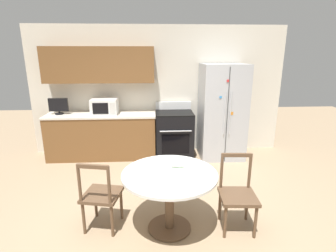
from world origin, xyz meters
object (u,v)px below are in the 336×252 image
dining_chair_left (101,195)px  countertop_tv (58,106)px  microwave (105,106)px  refrigerator (222,112)px  oven_range (174,134)px  candle_glass (167,171)px  dining_chair_right (237,195)px

dining_chair_left → countertop_tv: bearing=128.9°
microwave → countertop_tv: bearing=178.0°
microwave → dining_chair_left: 2.39m
refrigerator → oven_range: refrigerator is taller
microwave → candle_glass: size_ratio=5.36×
microwave → dining_chair_right: bearing=-50.8°
dining_chair_left → candle_glass: (0.78, -0.09, 0.34)m
countertop_tv → dining_chair_left: countertop_tv is taller
countertop_tv → microwave: bearing=-2.0°
refrigerator → countertop_tv: (-3.21, 0.11, 0.14)m
oven_range → dining_chair_right: size_ratio=1.20×
microwave → candle_glass: microwave is taller
countertop_tv → dining_chair_right: countertop_tv is taller
refrigerator → candle_glass: size_ratio=19.88×
countertop_tv → dining_chair_left: 2.69m
refrigerator → countertop_tv: refrigerator is taller
oven_range → dining_chair_left: bearing=-114.9°
refrigerator → microwave: size_ratio=3.71×
microwave → dining_chair_right: size_ratio=0.56×
oven_range → dining_chair_right: oven_range is taller
refrigerator → dining_chair_right: (-0.38, -2.30, -0.50)m
oven_range → candle_glass: 2.40m
refrigerator → candle_glass: (-1.22, -2.30, -0.16)m
dining_chair_left → candle_glass: dining_chair_left is taller
refrigerator → microwave: bearing=178.1°
oven_range → dining_chair_left: 2.51m
refrigerator → dining_chair_left: 3.03m
candle_glass → countertop_tv: bearing=129.5°
countertop_tv → candle_glass: countertop_tv is taller
dining_chair_right → dining_chair_left: bearing=1.1°
refrigerator → microwave: 2.32m
microwave → countertop_tv: (-0.89, 0.03, 0.02)m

